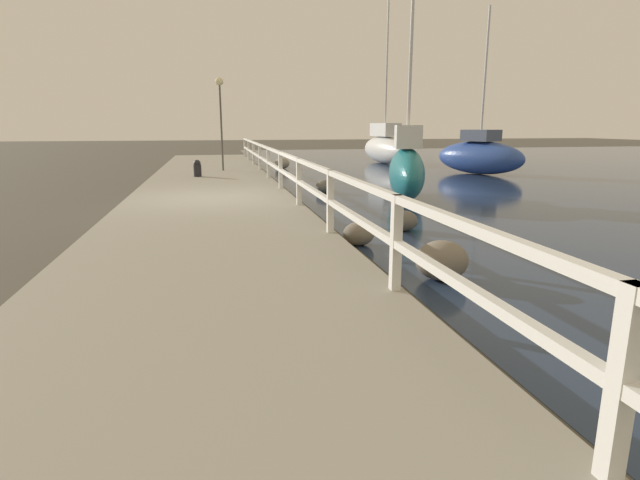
# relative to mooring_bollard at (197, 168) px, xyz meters

# --- Properties ---
(ground_plane) EXTENTS (120.00, 120.00, 0.00)m
(ground_plane) POSITION_rel_mooring_bollard_xyz_m (0.43, -5.24, -0.61)
(ground_plane) COLOR #4C473D
(dock_walkway) EXTENTS (3.95, 36.00, 0.33)m
(dock_walkway) POSITION_rel_mooring_bollard_xyz_m (0.43, -5.24, -0.44)
(dock_walkway) COLOR gray
(dock_walkway) RESTS_ON ground
(railing) EXTENTS (0.10, 32.50, 1.00)m
(railing) POSITION_rel_mooring_bollard_xyz_m (2.30, -5.24, 0.40)
(railing) COLOR white
(railing) RESTS_ON dock_walkway
(boulder_mid_strip) EXTENTS (0.53, 0.48, 0.40)m
(boulder_mid_strip) POSITION_rel_mooring_bollard_xyz_m (4.08, -8.36, -0.41)
(boulder_mid_strip) COLOR #666056
(boulder_mid_strip) RESTS_ON ground
(boulder_near_dock) EXTENTS (0.71, 0.64, 0.53)m
(boulder_near_dock) POSITION_rel_mooring_bollard_xyz_m (3.71, 6.19, -0.34)
(boulder_near_dock) COLOR gray
(boulder_near_dock) RESTS_ON ground
(boulder_water_edge) EXTENTS (0.71, 0.63, 0.53)m
(boulder_water_edge) POSITION_rel_mooring_bollard_xyz_m (3.40, -11.43, -0.34)
(boulder_water_edge) COLOR slate
(boulder_water_edge) RESTS_ON ground
(boulder_upstream) EXTENTS (0.54, 0.48, 0.40)m
(boulder_upstream) POSITION_rel_mooring_bollard_xyz_m (2.88, -9.32, -0.40)
(boulder_upstream) COLOR slate
(boulder_upstream) RESTS_ON ground
(boulder_far_strip) EXTENTS (0.54, 0.49, 0.41)m
(boulder_far_strip) POSITION_rel_mooring_bollard_xyz_m (3.80, -2.58, -0.40)
(boulder_far_strip) COLOR #666056
(boulder_far_strip) RESTS_ON ground
(mooring_bollard) EXTENTS (0.26, 0.26, 0.56)m
(mooring_bollard) POSITION_rel_mooring_bollard_xyz_m (0.00, 0.00, 0.00)
(mooring_bollard) COLOR black
(mooring_bollard) RESTS_ON dock_walkway
(dock_lamp) EXTENTS (0.30, 0.30, 3.41)m
(dock_lamp) POSITION_rel_mooring_bollard_xyz_m (0.89, 2.20, 2.36)
(dock_lamp) COLOR #514C47
(dock_lamp) RESTS_ON dock_walkway
(sailboat_blue) EXTENTS (3.08, 4.40, 6.61)m
(sailboat_blue) POSITION_rel_mooring_bollard_xyz_m (11.47, 1.96, 0.16)
(sailboat_blue) COLOR #2D4C9E
(sailboat_blue) RESTS_ON water_surface
(sailboat_teal) EXTENTS (2.11, 3.98, 6.01)m
(sailboat_teal) POSITION_rel_mooring_bollard_xyz_m (5.74, -4.26, 0.23)
(sailboat_teal) COLOR #1E707A
(sailboat_teal) RESTS_ON water_surface
(sailboat_white) EXTENTS (1.35, 5.58, 8.42)m
(sailboat_white) POSITION_rel_mooring_bollard_xyz_m (9.62, 8.62, 0.28)
(sailboat_white) COLOR white
(sailboat_white) RESTS_ON water_surface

